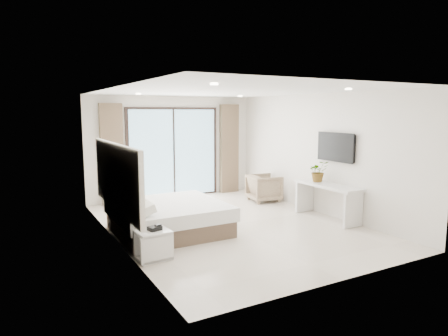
# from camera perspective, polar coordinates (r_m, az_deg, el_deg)

# --- Properties ---
(ground) EXTENTS (6.20, 6.20, 0.00)m
(ground) POSITION_cam_1_polar(r_m,az_deg,el_deg) (8.25, 0.92, -8.12)
(ground) COLOR beige
(ground) RESTS_ON ground
(room_shell) EXTENTS (4.62, 6.22, 2.72)m
(room_shell) POSITION_cam_1_polar(r_m,az_deg,el_deg) (8.52, -2.73, 3.23)
(room_shell) COLOR silver
(room_shell) RESTS_ON ground
(bed) EXTENTS (2.02, 1.92, 0.70)m
(bed) POSITION_cam_1_polar(r_m,az_deg,el_deg) (7.75, -8.00, -6.99)
(bed) COLOR brown
(bed) RESTS_ON ground
(nightstand) EXTENTS (0.53, 0.45, 0.46)m
(nightstand) POSITION_cam_1_polar(r_m,az_deg,el_deg) (6.44, -10.06, -10.78)
(nightstand) COLOR silver
(nightstand) RESTS_ON ground
(phone) EXTENTS (0.22, 0.19, 0.07)m
(phone) POSITION_cam_1_polar(r_m,az_deg,el_deg) (6.38, -9.87, -8.48)
(phone) COLOR black
(phone) RESTS_ON nightstand
(console_desk) EXTENTS (0.51, 1.63, 0.77)m
(console_desk) POSITION_cam_1_polar(r_m,az_deg,el_deg) (8.83, 14.55, -3.52)
(console_desk) COLOR silver
(console_desk) RESTS_ON ground
(plant) EXTENTS (0.56, 0.59, 0.36)m
(plant) POSITION_cam_1_polar(r_m,az_deg,el_deg) (8.97, 13.33, -0.78)
(plant) COLOR #33662D
(plant) RESTS_ON console_desk
(armchair) EXTENTS (0.78, 0.82, 0.76)m
(armchair) POSITION_cam_1_polar(r_m,az_deg,el_deg) (10.34, 5.75, -2.66)
(armchair) COLOR #9C8A66
(armchair) RESTS_ON ground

